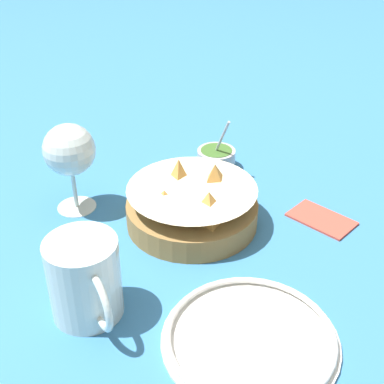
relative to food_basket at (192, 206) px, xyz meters
The scene contains 7 objects.
ground_plane 0.04m from the food_basket, 30.34° to the left, with size 4.00×4.00×0.00m, color teal.
food_basket is the anchor object (origin of this frame).
sauce_cup 0.19m from the food_basket, 136.54° to the left, with size 0.08×0.07×0.11m.
wine_glass 0.22m from the food_basket, 132.22° to the right, with size 0.09×0.09×0.15m.
beer_mug 0.24m from the food_basket, 63.40° to the right, with size 0.14×0.09×0.11m.
side_plate 0.27m from the food_basket, 13.80° to the right, with size 0.22×0.22×0.01m.
napkin 0.22m from the food_basket, 62.38° to the left, with size 0.12×0.09×0.01m.
Camera 1 is at (0.61, -0.36, 0.51)m, focal length 50.00 mm.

